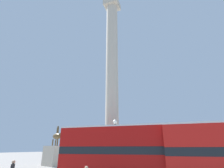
{
  "coord_description": "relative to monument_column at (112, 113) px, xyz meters",
  "views": [
    {
      "loc": [
        7.09,
        -19.21,
        2.55
      ],
      "look_at": [
        0.0,
        0.0,
        10.12
      ],
      "focal_mm": 28.0,
      "sensor_mm": 36.0,
      "label": 1
    }
  ],
  "objects": [
    {
      "name": "monument_column",
      "position": [
        0.0,
        0.0,
        0.0
      ],
      "size": [
        6.28,
        6.28,
        24.33
      ],
      "color": "#BCB29E",
      "rests_on": "ground_plane"
    },
    {
      "name": "bus_b",
      "position": [
        3.48,
        -5.16,
        -4.11
      ],
      "size": [
        11.31,
        3.32,
        4.25
      ],
      "rotation": [
        0.0,
        0.0,
        0.06
      ],
      "color": "#A80F0C",
      "rests_on": "ground_plane"
    },
    {
      "name": "equestrian_statue",
      "position": [
        -11.68,
        5.64,
        -4.73
      ],
      "size": [
        4.34,
        3.82,
        6.08
      ],
      "rotation": [
        0.0,
        0.0,
        -0.42
      ],
      "color": "#BCB29E",
      "rests_on": "ground_plane"
    },
    {
      "name": "street_lamp",
      "position": [
        1.68,
        -3.73,
        -3.77
      ],
      "size": [
        0.39,
        0.39,
        5.05
      ],
      "color": "black",
      "rests_on": "ground_plane"
    }
  ]
}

